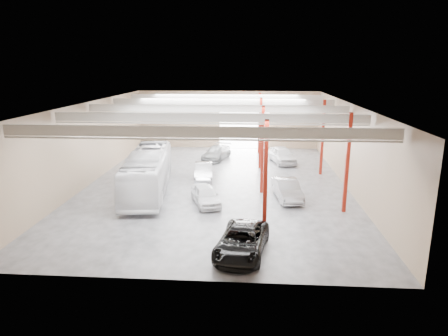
# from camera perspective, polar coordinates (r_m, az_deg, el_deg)

# --- Properties ---
(depot_shell) EXTENTS (22.12, 32.12, 7.06)m
(depot_shell) POSITION_cam_1_polar(r_m,az_deg,el_deg) (34.01, -0.76, 5.94)
(depot_shell) COLOR #3F4044
(depot_shell) RESTS_ON ground
(coach_bus) EXTENTS (4.38, 12.47, 3.40)m
(coach_bus) POSITION_cam_1_polar(r_m,az_deg,el_deg) (32.69, -10.82, -0.54)
(coach_bus) COLOR white
(coach_bus) RESTS_ON ground
(black_sedan) EXTENTS (3.30, 5.69, 1.49)m
(black_sedan) POSITION_cam_1_polar(r_m,az_deg,el_deg) (22.08, 2.58, -10.38)
(black_sedan) COLOR black
(black_sedan) RESTS_ON ground
(car_row_a) EXTENTS (2.97, 4.48, 1.42)m
(car_row_a) POSITION_cam_1_polar(r_m,az_deg,el_deg) (29.53, -2.66, -3.92)
(car_row_a) COLOR white
(car_row_a) RESTS_ON ground
(car_row_b) EXTENTS (2.04, 4.64, 1.48)m
(car_row_b) POSITION_cam_1_polar(r_m,az_deg,el_deg) (36.01, -2.94, -0.48)
(car_row_b) COLOR silver
(car_row_b) RESTS_ON ground
(car_row_c) EXTENTS (3.39, 5.47, 1.48)m
(car_row_c) POSITION_cam_1_polar(r_m,az_deg,el_deg) (43.67, -1.08, 2.20)
(car_row_c) COLOR gray
(car_row_c) RESTS_ON ground
(car_right_near) EXTENTS (2.29, 4.86, 1.54)m
(car_right_near) POSITION_cam_1_polar(r_m,az_deg,el_deg) (31.06, 9.01, -3.04)
(car_right_near) COLOR #A2A2A7
(car_right_near) RESTS_ON ground
(car_right_far) EXTENTS (3.10, 5.31, 1.70)m
(car_right_far) POSITION_cam_1_polar(r_m,az_deg,el_deg) (42.55, 8.32, 1.87)
(car_right_far) COLOR silver
(car_right_far) RESTS_ON ground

